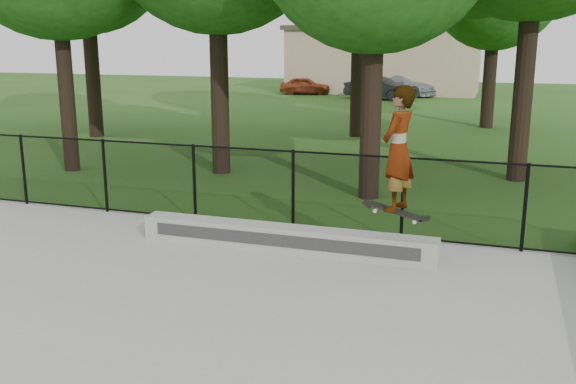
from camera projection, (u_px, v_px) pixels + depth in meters
name	position (u px, v px, depth m)	size (l,w,h in m)	color
grind_ledge	(284.00, 238.00, 10.68)	(5.05, 0.40, 0.42)	#A4A49F
car_a	(305.00, 86.00, 40.79)	(1.29, 3.18, 1.09)	maroon
car_b	(379.00, 88.00, 37.48)	(1.39, 3.61, 1.31)	black
car_c	(401.00, 85.00, 39.79)	(1.86, 4.20, 1.33)	#8F99A2
skater_airborne	(398.00, 151.00, 9.47)	(0.82, 0.78, 2.05)	black
chainlink_fence	(194.00, 183.00, 12.34)	(16.06, 0.06, 1.50)	black
distant_building	(385.00, 59.00, 42.26)	(12.40, 6.40, 4.30)	tan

